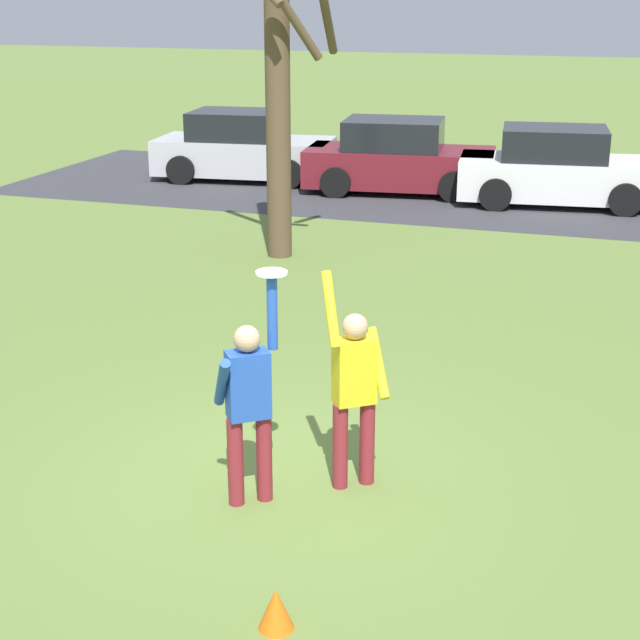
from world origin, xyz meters
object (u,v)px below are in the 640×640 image
object	(u,v)px
parked_car_silver	(243,148)
parked_car_maroon	(398,159)
frisbee_disc	(272,273)
bare_tree_tall	(279,73)
parked_car_white	(558,169)
person_defender	(354,386)
person_catcher	(248,399)
field_cone_orange	(276,609)

from	to	relation	value
parked_car_silver	parked_car_maroon	distance (m)	3.84
frisbee_disc	bare_tree_tall	bearing A→B (deg)	109.82
parked_car_white	bare_tree_tall	size ratio (longest dim) A/B	0.74
frisbee_disc	bare_tree_tall	world-z (taller)	bare_tree_tall
person_defender	person_catcher	bearing A→B (deg)	0.00
parked_car_silver	bare_tree_tall	bearing A→B (deg)	-69.28
person_catcher	bare_tree_tall	size ratio (longest dim) A/B	0.36
person_defender	frisbee_disc	distance (m)	1.34
parked_car_white	field_cone_orange	world-z (taller)	parked_car_white
person_defender	parked_car_white	bearing A→B (deg)	-129.44
person_catcher	person_defender	world-z (taller)	person_catcher
frisbee_disc	field_cone_orange	distance (m)	2.71
parked_car_silver	field_cone_orange	xyz separation A→B (m)	(6.77, -15.89, -0.57)
parked_car_silver	parked_car_white	distance (m)	7.32
frisbee_disc	parked_car_white	xyz separation A→B (m)	(1.20, 13.54, -1.37)
parked_car_silver	parked_car_white	xyz separation A→B (m)	(7.30, -0.58, 0.00)
parked_car_white	person_catcher	bearing A→B (deg)	-102.54
frisbee_disc	parked_car_maroon	size ratio (longest dim) A/B	0.06
bare_tree_tall	field_cone_orange	distance (m)	10.59
person_defender	bare_tree_tall	size ratio (longest dim) A/B	0.35
parked_car_maroon	parked_car_white	size ratio (longest dim) A/B	1.00
person_catcher	field_cone_orange	distance (m)	2.02
bare_tree_tall	parked_car_silver	bearing A→B (deg)	117.47
parked_car_silver	parked_car_white	world-z (taller)	same
person_catcher	parked_car_maroon	xyz separation A→B (m)	(-2.09, 13.92, -0.25)
person_catcher	frisbee_disc	size ratio (longest dim) A/B	7.85
frisbee_disc	parked_car_silver	world-z (taller)	frisbee_disc
parked_car_maroon	parked_car_white	world-z (taller)	same
parked_car_maroon	parked_car_white	bearing A→B (deg)	-10.75
frisbee_disc	parked_car_white	distance (m)	13.66
parked_car_silver	parked_car_maroon	world-z (taller)	same
parked_car_white	parked_car_maroon	bearing A→B (deg)	169.25
person_catcher	bare_tree_tall	xyz separation A→B (m)	(-2.63, 7.94, 2.04)
frisbee_disc	person_defender	bearing A→B (deg)	36.79
person_defender	parked_car_silver	xyz separation A→B (m)	(-6.69, 13.67, -0.25)
frisbee_disc	bare_tree_tall	distance (m)	8.35
parked_car_white	bare_tree_tall	bearing A→B (deg)	-131.77
parked_car_white	bare_tree_tall	world-z (taller)	bare_tree_tall
person_defender	bare_tree_tall	bearing A→B (deg)	-101.92
person_catcher	parked_car_maroon	size ratio (longest dim) A/B	0.49
parked_car_silver	bare_tree_tall	xyz separation A→B (m)	(3.28, -6.31, 2.29)
parked_car_white	frisbee_disc	bearing A→B (deg)	-101.84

